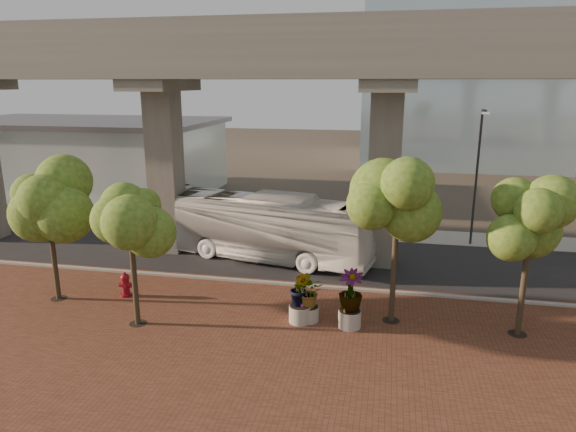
# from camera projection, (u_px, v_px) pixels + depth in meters

# --- Properties ---
(ground) EXTENTS (160.00, 160.00, 0.00)m
(ground) POSITION_uv_depth(u_px,v_px,m) (262.00, 269.00, 26.77)
(ground) COLOR #3E362D
(ground) RESTS_ON ground
(brick_plaza) EXTENTS (70.00, 13.00, 0.06)m
(brick_plaza) POSITION_uv_depth(u_px,v_px,m) (210.00, 343.00, 19.17)
(brick_plaza) COLOR brown
(brick_plaza) RESTS_ON ground
(asphalt_road) EXTENTS (90.00, 8.00, 0.04)m
(asphalt_road) POSITION_uv_depth(u_px,v_px,m) (271.00, 256.00, 28.66)
(asphalt_road) COLOR black
(asphalt_road) RESTS_ON ground
(curb_strip) EXTENTS (70.00, 0.25, 0.16)m
(curb_strip) POSITION_uv_depth(u_px,v_px,m) (252.00, 282.00, 24.85)
(curb_strip) COLOR #9D9992
(curb_strip) RESTS_ON ground
(far_sidewalk) EXTENTS (90.00, 3.00, 0.06)m
(far_sidewalk) POSITION_uv_depth(u_px,v_px,m) (290.00, 229.00, 33.87)
(far_sidewalk) COLOR #9D9992
(far_sidewalk) RESTS_ON ground
(transit_viaduct) EXTENTS (72.00, 5.60, 12.40)m
(transit_viaduct) POSITION_uv_depth(u_px,v_px,m) (270.00, 125.00, 26.81)
(transit_viaduct) COLOR gray
(transit_viaduct) RESTS_ON ground
(station_pavilion) EXTENTS (23.00, 13.00, 6.30)m
(station_pavilion) POSITION_uv_depth(u_px,v_px,m) (85.00, 155.00, 44.91)
(station_pavilion) COLOR silver
(station_pavilion) RESTS_ON ground
(transit_bus) EXTENTS (13.21, 5.68, 3.58)m
(transit_bus) POSITION_uv_depth(u_px,v_px,m) (258.00, 226.00, 28.09)
(transit_bus) COLOR white
(transit_bus) RESTS_ON ground
(fire_hydrant) EXTENTS (0.56, 0.51, 1.13)m
(fire_hydrant) POSITION_uv_depth(u_px,v_px,m) (125.00, 285.00, 23.15)
(fire_hydrant) COLOR maroon
(fire_hydrant) RESTS_ON ground
(planter_front) EXTENTS (1.76, 1.76, 1.94)m
(planter_front) POSITION_uv_depth(u_px,v_px,m) (309.00, 294.00, 20.56)
(planter_front) COLOR gray
(planter_front) RESTS_ON ground
(planter_right) EXTENTS (2.22, 2.22, 2.37)m
(planter_right) POSITION_uv_depth(u_px,v_px,m) (350.00, 293.00, 19.97)
(planter_right) COLOR #ADAA9C
(planter_right) RESTS_ON ground
(planter_left) EXTENTS (2.00, 2.00, 2.20)m
(planter_left) POSITION_uv_depth(u_px,v_px,m) (300.00, 291.00, 20.44)
(planter_left) COLOR #AAA69A
(planter_left) RESTS_ON ground
(street_tree_far_west) EXTENTS (3.79, 3.79, 6.08)m
(street_tree_far_west) POSITION_uv_depth(u_px,v_px,m) (48.00, 205.00, 21.90)
(street_tree_far_west) COLOR #413625
(street_tree_far_west) RESTS_ON ground
(street_tree_near_west) EXTENTS (3.13, 3.13, 5.53)m
(street_tree_near_west) POSITION_uv_depth(u_px,v_px,m) (130.00, 226.00, 19.59)
(street_tree_near_west) COLOR #413625
(street_tree_near_west) RESTS_ON ground
(street_tree_near_east) EXTENTS (4.18, 4.18, 7.14)m
(street_tree_near_east) POSITION_uv_depth(u_px,v_px,m) (398.00, 196.00, 19.55)
(street_tree_near_east) COLOR #413625
(street_tree_near_east) RESTS_ON ground
(street_tree_far_east) EXTENTS (3.81, 3.81, 6.13)m
(street_tree_far_east) POSITION_uv_depth(u_px,v_px,m) (531.00, 225.00, 18.65)
(street_tree_far_east) COLOR #413625
(street_tree_far_east) RESTS_ON ground
(streetlamp_west) EXTENTS (0.37, 1.09, 7.55)m
(streetlamp_west) POSITION_uv_depth(u_px,v_px,m) (167.00, 162.00, 33.43)
(streetlamp_west) COLOR #303035
(streetlamp_west) RESTS_ON ground
(streetlamp_east) EXTENTS (0.39, 1.15, 7.95)m
(streetlamp_east) POSITION_uv_depth(u_px,v_px,m) (478.00, 168.00, 29.49)
(streetlamp_east) COLOR #303035
(streetlamp_east) RESTS_ON ground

